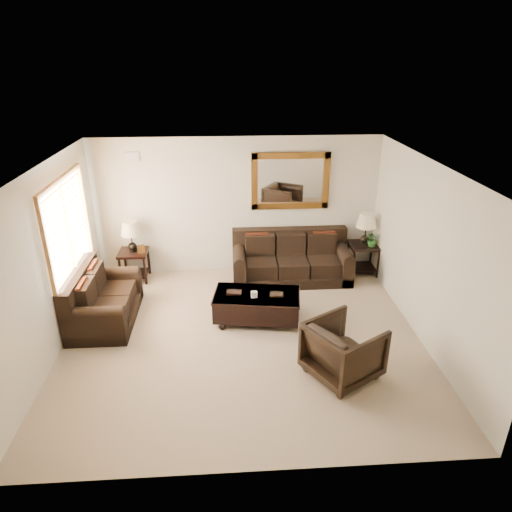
{
  "coord_description": "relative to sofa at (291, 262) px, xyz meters",
  "views": [
    {
      "loc": [
        -0.2,
        -6.0,
        4.1
      ],
      "look_at": [
        0.24,
        0.6,
        1.14
      ],
      "focal_mm": 32.0,
      "sensor_mm": 36.0,
      "label": 1
    }
  ],
  "objects": [
    {
      "name": "window",
      "position": [
        -3.73,
        -1.15,
        1.21
      ],
      "size": [
        0.07,
        1.96,
        1.66
      ],
      "color": "white",
      "rests_on": "room"
    },
    {
      "name": "loveseat",
      "position": [
        -3.34,
        -1.36,
        -0.0
      ],
      "size": [
        0.95,
        1.6,
        0.9
      ],
      "rotation": [
        0.0,
        0.0,
        1.57
      ],
      "color": "black",
      "rests_on": "room"
    },
    {
      "name": "room",
      "position": [
        -1.03,
        -2.05,
        1.01
      ],
      "size": [
        5.51,
        5.01,
        2.71
      ],
      "color": "gray",
      "rests_on": "ground"
    },
    {
      "name": "end_table_left",
      "position": [
        -3.05,
        0.13,
        0.45
      ],
      "size": [
        0.55,
        0.55,
        1.2
      ],
      "color": "black",
      "rests_on": "room"
    },
    {
      "name": "potted_plant",
      "position": [
        1.6,
        0.02,
        0.41
      ],
      "size": [
        0.31,
        0.34,
        0.24
      ],
      "primitive_type": "imported",
      "rotation": [
        0.0,
        0.0,
        -0.11
      ],
      "color": "#20511B",
      "rests_on": "end_table_right"
    },
    {
      "name": "air_vent",
      "position": [
        -2.93,
        0.43,
        2.01
      ],
      "size": [
        0.25,
        0.02,
        0.18
      ],
      "primitive_type": "cube",
      "color": "#999999",
      "rests_on": "room"
    },
    {
      "name": "mirror",
      "position": [
        -0.0,
        0.41,
        1.51
      ],
      "size": [
        1.5,
        0.06,
        1.1
      ],
      "color": "#522F10",
      "rests_on": "room"
    },
    {
      "name": "end_table_right",
      "position": [
        1.47,
        0.12,
        0.49
      ],
      "size": [
        0.57,
        0.57,
        1.26
      ],
      "color": "black",
      "rests_on": "room"
    },
    {
      "name": "armchair",
      "position": [
        0.3,
        -3.02,
        0.11
      ],
      "size": [
        1.14,
        1.16,
        0.89
      ],
      "primitive_type": "imported",
      "rotation": [
        0.0,
        0.0,
        2.12
      ],
      "color": "black",
      "rests_on": "floor"
    },
    {
      "name": "coffee_table",
      "position": [
        -0.77,
        -1.51,
        -0.04
      ],
      "size": [
        1.5,
        0.96,
        0.6
      ],
      "rotation": [
        0.0,
        0.0,
        -0.15
      ],
      "color": "black",
      "rests_on": "room"
    },
    {
      "name": "sofa",
      "position": [
        0.0,
        0.0,
        0.0
      ],
      "size": [
        2.27,
        0.98,
        0.93
      ],
      "color": "black",
      "rests_on": "room"
    }
  ]
}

